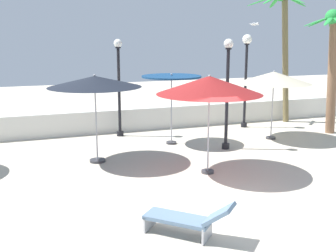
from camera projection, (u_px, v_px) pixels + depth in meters
ground_plane at (212, 208)px, 10.13m from camera, size 56.00×56.00×0.00m
boundary_wall at (123, 121)px, 18.13m from camera, size 25.20×0.30×0.97m
patio_umbrella_1 at (171, 80)px, 15.65m from camera, size 2.24×2.24×2.71m
patio_umbrella_2 at (209, 85)px, 12.15m from camera, size 3.11×3.11×2.97m
patio_umbrella_3 at (95, 82)px, 13.28m from camera, size 2.99×2.99×2.89m
patio_umbrella_4 at (274, 78)px, 16.42m from camera, size 2.94×2.94×2.75m
palm_tree_1 at (332, 58)px, 17.28m from camera, size 2.31×2.28×5.13m
palm_tree_2 at (284, 44)px, 19.44m from camera, size 2.89×2.97×6.04m
lamp_post_0 at (246, 66)px, 18.55m from camera, size 0.42×0.42×4.14m
lamp_post_1 at (119, 80)px, 16.95m from camera, size 0.34×0.34×3.95m
lamp_post_2 at (227, 85)px, 14.95m from camera, size 0.34×0.34×3.97m
lounge_chair_0 at (189, 218)px, 8.61m from camera, size 1.72×1.71×0.84m
seagull_0 at (254, 24)px, 19.23m from camera, size 0.97×0.92×0.14m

